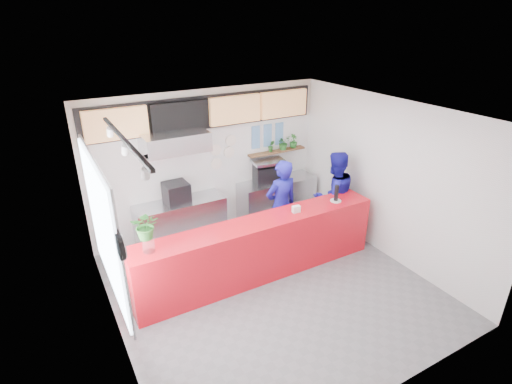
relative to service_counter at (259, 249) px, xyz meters
name	(u,v)px	position (x,y,z in m)	size (l,w,h in m)	color
floor	(271,287)	(0.00, -0.40, -0.55)	(5.00, 5.00, 0.00)	slate
ceiling	(274,115)	(0.00, -0.40, 2.45)	(5.00, 5.00, 0.00)	silver
wall_back	(209,162)	(0.00, 2.10, 0.95)	(5.00, 5.00, 0.00)	white
wall_left	(108,252)	(-2.50, -0.40, 0.95)	(5.00, 5.00, 0.00)	white
wall_right	(387,179)	(2.50, -0.40, 0.95)	(5.00, 5.00, 0.00)	white
service_counter	(259,249)	(0.00, 0.00, 0.00)	(4.50, 0.60, 1.10)	red
cream_band	(207,109)	(0.00, 2.09, 2.05)	(5.00, 0.02, 0.80)	beige
prep_bench	(181,222)	(-0.80, 1.80, -0.10)	(1.80, 0.60, 0.90)	#B2B5BA
panini_oven	(176,193)	(-0.84, 1.80, 0.55)	(0.46, 0.46, 0.41)	black
extraction_hood	(175,142)	(-0.80, 1.75, 1.60)	(1.20, 0.70, 0.35)	#B2B5BA
hood_lip	(176,152)	(-0.80, 1.75, 1.40)	(1.20, 0.70, 0.08)	#B2B5BA
right_bench	(277,198)	(1.50, 1.80, -0.10)	(1.80, 0.60, 0.90)	#B2B5BA
espresso_machine	(268,174)	(1.26, 1.80, 0.55)	(0.61, 0.43, 0.39)	black
espresso_tray	(268,162)	(1.26, 1.80, 0.83)	(0.70, 0.48, 0.06)	#ACADB3
herb_shelf	(277,151)	(1.60, 2.00, 0.95)	(1.40, 0.18, 0.04)	brown
menu_board_far_left	(116,124)	(-1.75, 1.98, 2.00)	(1.10, 0.10, 0.55)	tan
menu_board_mid_left	(180,116)	(-0.59, 1.98, 2.00)	(1.10, 0.10, 0.55)	black
menu_board_mid_right	(235,110)	(0.57, 1.98, 2.00)	(1.10, 0.10, 0.55)	tan
menu_board_far_right	(284,104)	(1.73, 1.98, 2.00)	(1.10, 0.10, 0.55)	tan
soffit	(207,112)	(0.00, 2.06, 2.00)	(4.80, 0.04, 0.65)	black
window_pane	(103,228)	(-2.47, -0.10, 1.15)	(0.04, 2.20, 1.90)	silver
window_frame	(105,227)	(-2.45, -0.10, 1.15)	(0.03, 2.30, 2.00)	#B2B5BA
wall_clock_rim	(120,247)	(-2.46, -1.30, 1.50)	(0.30, 0.30, 0.05)	black
wall_clock_face	(123,246)	(-2.43, -1.30, 1.50)	(0.26, 0.26, 0.02)	white
track_rail	(124,140)	(-2.10, -0.40, 2.39)	(0.05, 2.40, 0.04)	black
dec_plate_a	(216,150)	(0.15, 2.07, 1.20)	(0.24, 0.24, 0.03)	silver
dec_plate_b	(229,152)	(0.45, 2.07, 1.10)	(0.24, 0.24, 0.03)	silver
dec_plate_c	(216,164)	(0.15, 2.07, 0.90)	(0.24, 0.24, 0.03)	silver
dec_plate_d	(231,140)	(0.50, 2.07, 1.35)	(0.24, 0.24, 0.03)	silver
photo_frame_a	(256,132)	(1.10, 2.08, 1.45)	(0.20, 0.02, 0.25)	#598CBF
photo_frame_b	(268,130)	(1.40, 2.08, 1.45)	(0.20, 0.02, 0.25)	#598CBF
photo_frame_c	(279,128)	(1.70, 2.08, 1.45)	(0.20, 0.02, 0.25)	#598CBF
photo_frame_d	(256,143)	(1.10, 2.08, 1.20)	(0.20, 0.02, 0.25)	#598CBF
photo_frame_e	(268,141)	(1.40, 2.08, 1.20)	(0.20, 0.02, 0.25)	#598CBF
photo_frame_f	(279,139)	(1.70, 2.08, 1.20)	(0.20, 0.02, 0.25)	#598CBF
staff_center	(281,206)	(0.83, 0.60, 0.38)	(0.68, 0.45, 1.85)	navy
staff_right	(334,196)	(2.00, 0.46, 0.38)	(0.91, 0.71, 1.87)	navy
herb_b	(271,146)	(1.45, 2.00, 1.10)	(0.15, 0.12, 0.26)	#256222
herb_c	(283,143)	(1.77, 2.00, 1.13)	(0.29, 0.25, 0.32)	#256222
herb_d	(293,141)	(2.04, 2.00, 1.13)	(0.17, 0.16, 0.31)	#256222
glass_vase	(149,245)	(-1.89, -0.01, 0.66)	(0.18, 0.18, 0.22)	silver
basil_vase	(146,225)	(-1.89, -0.01, 0.99)	(0.39, 0.34, 0.44)	#256222
napkin_holder	(296,209)	(0.73, -0.03, 0.61)	(0.14, 0.09, 0.12)	silver
white_plate	(336,201)	(1.63, -0.02, 0.56)	(0.21, 0.21, 0.02)	silver
pepper_mill	(336,193)	(1.63, -0.02, 0.72)	(0.08, 0.08, 0.31)	black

